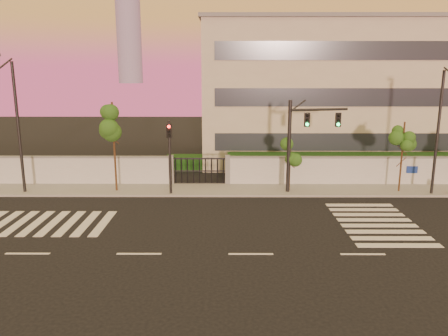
{
  "coord_description": "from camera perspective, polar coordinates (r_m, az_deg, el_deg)",
  "views": [
    {
      "loc": [
        -1.12,
        -18.17,
        8.0
      ],
      "look_at": [
        -1.23,
        6.0,
        2.61
      ],
      "focal_mm": 35.0,
      "sensor_mm": 36.0,
      "label": 1
    }
  ],
  "objects": [
    {
      "name": "traffic_signal_main",
      "position": [
        28.74,
        10.07,
        4.19
      ],
      "size": [
        3.89,
        0.9,
        6.18
      ],
      "rotation": [
        0.0,
        0.0,
        0.2
      ],
      "color": "black",
      "rests_on": "ground"
    },
    {
      "name": "street_tree_c",
      "position": [
        29.47,
        -14.22,
        5.25
      ],
      "size": [
        1.59,
        1.27,
        6.04
      ],
      "color": "#382314",
      "rests_on": "ground"
    },
    {
      "name": "institutional_building",
      "position": [
        41.46,
        14.6,
        9.62
      ],
      "size": [
        24.4,
        12.4,
        12.25
      ],
      "color": "#B5AD99",
      "rests_on": "ground"
    },
    {
      "name": "ground",
      "position": [
        19.89,
        3.53,
        -11.17
      ],
      "size": [
        120.0,
        120.0,
        0.0
      ],
      "primitive_type": "plane",
      "color": "black",
      "rests_on": "ground"
    },
    {
      "name": "streetlight_west",
      "position": [
        30.99,
        -25.49,
        5.54
      ],
      "size": [
        0.54,
        2.16,
        8.99
      ],
      "color": "black",
      "rests_on": "ground"
    },
    {
      "name": "traffic_signal_secondary",
      "position": [
        28.22,
        -7.11,
        2.55
      ],
      "size": [
        0.38,
        0.36,
        4.94
      ],
      "rotation": [
        0.0,
        0.0,
        -0.19
      ],
      "color": "black",
      "rests_on": "ground"
    },
    {
      "name": "street_tree_d",
      "position": [
        29.23,
        8.66,
        1.83
      ],
      "size": [
        1.37,
        1.09,
        3.56
      ],
      "color": "#382314",
      "rests_on": "ground"
    },
    {
      "name": "sidewalk",
      "position": [
        29.77,
        2.41,
        -2.88
      ],
      "size": [
        60.0,
        3.0,
        0.15
      ],
      "primitive_type": "cube",
      "color": "gray",
      "rests_on": "ground"
    },
    {
      "name": "hedge_row",
      "position": [
        33.76,
        4.13,
        0.26
      ],
      "size": [
        41.0,
        4.25,
        1.8
      ],
      "color": "black",
      "rests_on": "ground"
    },
    {
      "name": "road_markings",
      "position": [
        23.35,
        -0.9,
        -7.44
      ],
      "size": [
        57.0,
        7.62,
        0.02
      ],
      "color": "silver",
      "rests_on": "ground"
    },
    {
      "name": "street_tree_e",
      "position": [
        30.84,
        22.38,
        3.26
      ],
      "size": [
        1.42,
        1.13,
        4.78
      ],
      "color": "#382314",
      "rests_on": "ground"
    },
    {
      "name": "streetlight_east",
      "position": [
        30.8,
        26.34,
        4.85
      ],
      "size": [
        0.5,
        2.03,
        8.43
      ],
      "color": "black",
      "rests_on": "ground"
    },
    {
      "name": "perimeter_wall",
      "position": [
        30.98,
        2.51,
        -0.36
      ],
      "size": [
        60.0,
        0.36,
        2.2
      ],
      "color": "#B1B4B8",
      "rests_on": "ground"
    }
  ]
}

